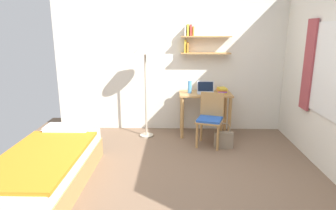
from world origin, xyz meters
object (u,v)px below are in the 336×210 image
object	(u,v)px
bed	(47,169)
standing_lamp	(145,52)
handbag	(224,139)
desk_chair	(210,117)
water_bottle	(190,87)
book_stack	(222,90)
desk	(205,102)
laptop	(206,90)

from	to	relation	value
bed	standing_lamp	bearing A→B (deg)	60.31
handbag	bed	bearing A→B (deg)	-151.24
bed	standing_lamp	size ratio (longest dim) A/B	1.14
bed	desk_chair	world-z (taller)	desk_chair
standing_lamp	water_bottle	bearing A→B (deg)	8.80
book_stack	handbag	distance (m)	0.92
standing_lamp	handbag	world-z (taller)	standing_lamp
desk	book_stack	world-z (taller)	book_stack
standing_lamp	handbag	bearing A→B (deg)	-21.89
handbag	water_bottle	bearing A→B (deg)	129.61
desk	bed	bearing A→B (deg)	-137.03
bed	desk	xyz separation A→B (m)	(2.06, 1.92, 0.37)
desk_chair	laptop	size ratio (longest dim) A/B	2.81
standing_lamp	desk_chair	bearing A→B (deg)	-18.34
laptop	water_bottle	distance (m)	0.29
bed	desk_chair	distance (m)	2.56
desk	laptop	distance (m)	0.22
desk	desk_chair	bearing A→B (deg)	-84.94
desk	handbag	distance (m)	0.83
water_bottle	desk_chair	bearing A→B (deg)	-55.97
bed	desk	world-z (taller)	desk
water_bottle	handbag	size ratio (longest dim) A/B	0.51
standing_lamp	handbag	distance (m)	1.93
desk_chair	water_bottle	bearing A→B (deg)	124.03
desk_chair	handbag	distance (m)	0.41
standing_lamp	book_stack	size ratio (longest dim) A/B	6.82
desk_chair	laptop	xyz separation A→B (m)	(-0.04, 0.50, 0.35)
desk	book_stack	size ratio (longest dim) A/B	3.69
laptop	desk_chair	bearing A→B (deg)	-85.49
bed	water_bottle	world-z (taller)	water_bottle
bed	handbag	distance (m)	2.64
desk_chair	water_bottle	xyz separation A→B (m)	(-0.32, 0.48, 0.40)
water_bottle	handbag	bearing A→B (deg)	-50.39
desk_chair	handbag	xyz separation A→B (m)	(0.20, -0.16, -0.32)
book_stack	standing_lamp	bearing A→B (deg)	-175.35
book_stack	water_bottle	bearing A→B (deg)	178.99
desk	laptop	world-z (taller)	laptop
handbag	desk_chair	bearing A→B (deg)	142.17
laptop	handbag	world-z (taller)	laptop
desk	standing_lamp	distance (m)	1.37
desk	water_bottle	distance (m)	0.39
standing_lamp	water_bottle	world-z (taller)	standing_lamp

